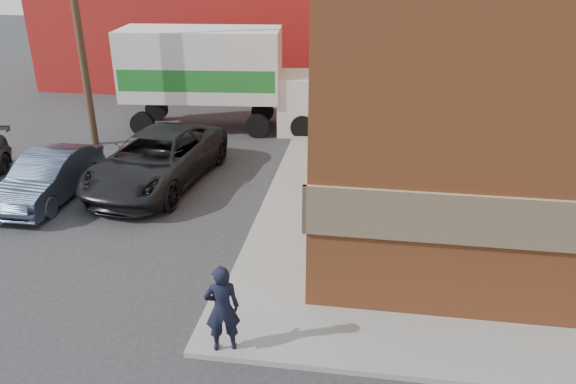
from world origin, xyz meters
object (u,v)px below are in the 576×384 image
at_px(utility_pole, 76,11).
at_px(sedan, 49,177).
at_px(box_truck, 221,73).
at_px(suv_a, 157,159).
at_px(man, 222,308).
at_px(warehouse, 211,26).
at_px(brick_building, 576,23).

relative_size(utility_pole, sedan, 2.15).
bearing_deg(box_truck, suv_a, -101.14).
bearing_deg(sedan, man, -41.05).
bearing_deg(box_truck, man, -80.81).
xyz_separation_m(warehouse, man, (6.20, -21.55, -1.83)).
bearing_deg(sedan, box_truck, 65.71).
relative_size(brick_building, suv_a, 3.13).
distance_m(brick_building, utility_pole, 16.00).
xyz_separation_m(warehouse, utility_pole, (-1.50, -11.00, 1.93)).
distance_m(utility_pole, suv_a, 6.28).
relative_size(utility_pole, man, 5.21).
relative_size(warehouse, utility_pole, 1.81).
bearing_deg(brick_building, man, -128.19).
distance_m(utility_pole, sedan, 6.30).
height_order(warehouse, box_truck, warehouse).
bearing_deg(warehouse, sedan, -91.88).
xyz_separation_m(suv_a, box_truck, (0.57, 5.78, 1.44)).
bearing_deg(utility_pole, suv_a, -41.02).
bearing_deg(sedan, utility_pole, 101.67).
xyz_separation_m(brick_building, sedan, (-15.01, -4.72, -3.99)).
distance_m(warehouse, utility_pole, 11.27).
bearing_deg(sedan, warehouse, 88.02).
height_order(warehouse, suv_a, warehouse).
bearing_deg(man, sedan, -58.76).
bearing_deg(box_truck, brick_building, -17.87).
xyz_separation_m(warehouse, box_truck, (2.76, -8.43, -0.56)).
relative_size(man, suv_a, 0.30).
xyz_separation_m(sedan, box_truck, (3.28, 7.29, 1.56)).
relative_size(warehouse, man, 9.44).
height_order(man, suv_a, man).
bearing_deg(brick_building, warehouse, 142.80).
height_order(man, box_truck, box_truck).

